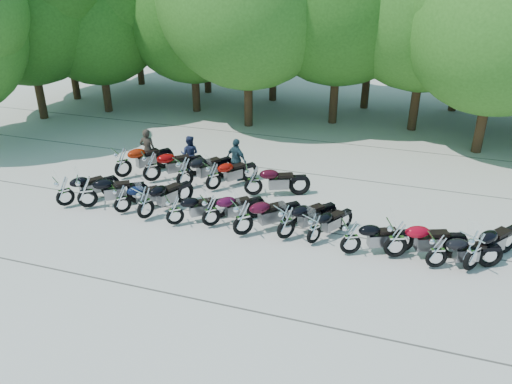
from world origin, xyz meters
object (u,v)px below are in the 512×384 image
(motorcycle_1, at_px, (86,191))
(motorcycle_12, at_px, (474,250))
(motorcycle_15, at_px, (184,172))
(motorcycle_4, at_px, (175,210))
(motorcycle_3, at_px, (145,202))
(motorcycle_9, at_px, (351,237))
(motorcycle_8, at_px, (314,228))
(motorcycle_17, at_px, (253,180))
(motorcycle_11, at_px, (438,251))
(rider_1, at_px, (190,154))
(rider_0, at_px, (148,150))
(motorcycle_10, at_px, (397,239))
(motorcycle_0, at_px, (64,191))
(rider_2, at_px, (237,160))
(motorcycle_5, at_px, (211,210))
(motorcycle_7, at_px, (286,221))
(motorcycle_14, at_px, (151,166))
(motorcycle_16, at_px, (213,176))
(motorcycle_6, at_px, (243,217))
(motorcycle_2, at_px, (122,198))
(motorcycle_13, at_px, (122,162))

(motorcycle_1, height_order, motorcycle_12, motorcycle_12)
(motorcycle_12, distance_m, motorcycle_15, 10.40)
(motorcycle_4, relative_size, motorcycle_15, 0.83)
(motorcycle_3, height_order, motorcycle_9, motorcycle_3)
(motorcycle_8, xyz_separation_m, motorcycle_17, (-2.84, 2.62, 0.10))
(motorcycle_11, relative_size, rider_1, 1.39)
(rider_0, bearing_deg, motorcycle_10, 154.57)
(motorcycle_12, bearing_deg, rider_0, 20.58)
(motorcycle_4, distance_m, rider_0, 5.03)
(motorcycle_0, xyz_separation_m, rider_2, (4.97, 4.12, 0.21))
(motorcycle_12, height_order, motorcycle_15, motorcycle_15)
(motorcycle_5, distance_m, motorcycle_15, 3.21)
(motorcycle_0, xyz_separation_m, motorcycle_7, (8.03, 0.23, 0.02))
(motorcycle_0, bearing_deg, motorcycle_14, -87.82)
(motorcycle_7, distance_m, motorcycle_14, 6.66)
(motorcycle_1, bearing_deg, motorcycle_11, -123.75)
(motorcycle_11, bearing_deg, rider_0, 49.37)
(motorcycle_8, xyz_separation_m, rider_0, (-7.74, 3.65, 0.32))
(motorcycle_5, relative_size, motorcycle_17, 0.93)
(rider_2, bearing_deg, motorcycle_16, 93.70)
(motorcycle_11, bearing_deg, motorcycle_14, 53.38)
(motorcycle_0, bearing_deg, motorcycle_1, -135.46)
(motorcycle_6, xyz_separation_m, motorcycle_10, (4.69, 0.18, -0.00))
(motorcycle_2, xyz_separation_m, rider_1, (0.68, 4.08, 0.19))
(motorcycle_9, distance_m, motorcycle_11, 2.43)
(motorcycle_1, height_order, motorcycle_3, motorcycle_1)
(motorcycle_5, distance_m, motorcycle_11, 7.05)
(motorcycle_8, height_order, motorcycle_10, motorcycle_10)
(motorcycle_0, distance_m, motorcycle_6, 6.68)
(motorcycle_0, bearing_deg, motorcycle_13, -66.32)
(motorcycle_10, bearing_deg, rider_2, 38.13)
(motorcycle_10, bearing_deg, motorcycle_11, -119.47)
(motorcycle_16, bearing_deg, motorcycle_14, 38.09)
(motorcycle_8, bearing_deg, motorcycle_9, -162.14)
(motorcycle_0, xyz_separation_m, motorcycle_12, (13.48, 0.18, 0.07))
(motorcycle_2, distance_m, rider_0, 3.87)
(motorcycle_4, relative_size, motorcycle_12, 0.84)
(motorcycle_1, relative_size, motorcycle_12, 0.96)
(motorcycle_6, bearing_deg, motorcycle_9, -134.65)
(motorcycle_11, height_order, rider_0, rider_0)
(motorcycle_2, xyz_separation_m, motorcycle_12, (11.27, 0.00, 0.12))
(motorcycle_5, distance_m, motorcycle_17, 2.68)
(rider_0, bearing_deg, motorcycle_11, 155.61)
(motorcycle_1, height_order, motorcycle_4, motorcycle_1)
(motorcycle_16, relative_size, rider_1, 1.44)
(motorcycle_0, xyz_separation_m, rider_0, (1.18, 3.89, 0.26))
(motorcycle_16, distance_m, motorcycle_17, 1.59)
(motorcycle_16, bearing_deg, motorcycle_15, 46.17)
(motorcycle_4, xyz_separation_m, motorcycle_12, (9.16, 0.21, 0.12))
(motorcycle_13, bearing_deg, rider_1, -112.58)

